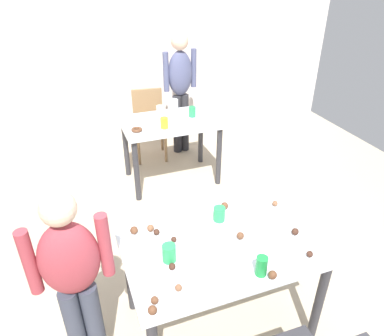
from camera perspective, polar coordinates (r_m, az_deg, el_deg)
The scene contains 34 objects.
ground_plane at distance 2.93m, azimuth 3.10°, elevation -21.27°, with size 6.40×6.40×0.00m, color tan.
wall_back at distance 5.01m, azimuth -11.68°, elevation 18.29°, with size 6.40×0.10×2.60m, color silver.
dining_table_near at distance 2.37m, azimuth 4.72°, elevation -13.45°, with size 1.23×0.80×0.75m.
dining_table_far at distance 4.04m, azimuth -3.38°, elevation 5.97°, with size 1.06×0.68×0.75m.
chair_far_table at distance 4.69m, azimuth -6.82°, elevation 7.57°, with size 0.45×0.45×0.87m.
person_girl_near at distance 2.16m, azimuth -18.22°, elevation -15.90°, with size 0.45×0.20×1.33m.
person_adult_far at distance 4.63m, azimuth -1.86°, elevation 13.17°, with size 0.46×0.24×1.55m.
mixing_bowl at distance 2.41m, azimuth -2.00°, elevation -8.48°, with size 0.18×0.18×0.07m, color white.
soda_can at distance 2.11m, azimuth 10.93°, elevation -14.96°, with size 0.07×0.07×0.12m, color #198438.
fork_near at distance 2.63m, azimuth 9.57°, elevation -5.93°, with size 0.17×0.02×0.01m, color silver.
cup_near_0 at distance 2.45m, azimuth 4.33°, elevation -7.25°, with size 0.08×0.08×0.10m, color green.
cup_near_1 at distance 2.16m, azimuth -3.64°, elevation -13.28°, with size 0.08×0.08×0.11m, color green.
cake_ball_0 at distance 2.39m, azimuth -6.57°, elevation -9.40°, with size 0.05×0.05×0.05m, color brown.
cake_ball_1 at distance 2.30m, azimuth -2.92°, elevation -11.14°, with size 0.04×0.04×0.04m, color #3D2319.
cake_ball_2 at distance 2.66m, azimuth 12.98°, elevation -5.48°, with size 0.04×0.04×0.04m, color brown.
cake_ball_3 at distance 2.03m, azimuth -2.14°, elevation -18.39°, with size 0.04×0.04×0.04m, color brown.
cake_ball_4 at distance 2.44m, azimuth 16.00°, elevation -9.64°, with size 0.05×0.05×0.05m, color #3D2319.
cake_ball_5 at distance 2.13m, azimuth -3.17°, elevation -15.28°, with size 0.04×0.04×0.04m, color #3D2319.
cake_ball_6 at distance 1.98m, azimuth -5.93°, elevation -20.08°, with size 0.04×0.04×0.04m, color brown.
cake_ball_7 at distance 2.31m, azimuth 18.11°, elevation -12.81°, with size 0.04×0.04×0.04m, color #3D2319.
cake_ball_8 at distance 2.38m, azimuth -9.15°, elevation -9.69°, with size 0.05×0.05×0.05m, color brown.
cake_ball_9 at distance 2.57m, azimuth 5.20°, elevation -5.95°, with size 0.05×0.05×0.05m, color brown.
cake_ball_10 at distance 2.36m, azimuth -5.62°, elevation -10.04°, with size 0.04×0.04×0.04m, color #3D2319.
cake_ball_11 at distance 1.94m, azimuth -6.28°, elevation -21.43°, with size 0.05×0.05×0.05m, color brown.
cake_ball_12 at distance 2.12m, azimuth 12.62°, elevation -16.15°, with size 0.05×0.05×0.05m, color brown.
cake_ball_13 at distance 2.33m, azimuth 7.64°, elevation -10.56°, with size 0.05×0.05×0.05m, color brown.
pitcher_far at distance 4.00m, azimuth -3.00°, elevation 9.25°, with size 0.11×0.11×0.22m, color white.
cup_far_0 at distance 3.78m, azimuth -4.40°, elevation 7.12°, with size 0.08×0.08×0.12m, color yellow.
cup_far_1 at distance 4.07m, azimuth 0.03°, elevation 8.89°, with size 0.08×0.08×0.12m, color green.
cup_far_2 at distance 4.11m, azimuth -5.06°, elevation 9.01°, with size 0.08×0.08×0.12m, color white.
cup_far_3 at distance 4.02m, azimuth -10.86°, elevation 7.99°, with size 0.08×0.08×0.10m, color white.
donut_far_0 at distance 4.15m, azimuth 2.93°, elevation 8.65°, with size 0.10×0.10×0.03m, color white.
donut_far_1 at distance 4.00m, azimuth -9.00°, elevation 7.53°, with size 0.12×0.12×0.04m, color white.
donut_far_2 at distance 3.76m, azimuth -8.72°, elevation 6.01°, with size 0.11×0.11×0.03m, color brown.
Camera 1 is at (-0.77, -1.65, 2.29)m, focal length 33.74 mm.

